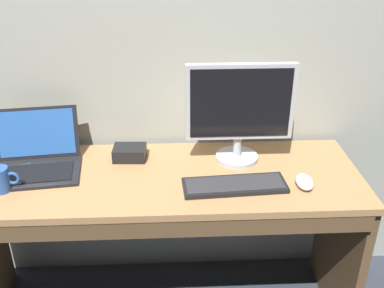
# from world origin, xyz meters

# --- Properties ---
(desk) EXTENTS (1.67, 0.57, 0.76)m
(desk) POSITION_xyz_m (0.00, -0.01, 0.56)
(desk) COLOR #A87A4C
(desk) RESTS_ON ground
(laptop_black) EXTENTS (0.39, 0.36, 0.22)m
(laptop_black) POSITION_xyz_m (-0.52, 0.08, 0.81)
(laptop_black) COLOR black
(laptop_black) RESTS_ON desk
(external_monitor) EXTENTS (0.45, 0.19, 0.44)m
(external_monitor) POSITION_xyz_m (0.34, 0.10, 1.00)
(external_monitor) COLOR #B7B7BC
(external_monitor) RESTS_ON desk
(wired_keyboard) EXTENTS (0.42, 0.17, 0.02)m
(wired_keyboard) POSITION_xyz_m (0.30, -0.11, 0.77)
(wired_keyboard) COLOR black
(wired_keyboard) RESTS_ON desk
(computer_mouse) EXTENTS (0.07, 0.12, 0.04)m
(computer_mouse) POSITION_xyz_m (0.57, -0.11, 0.78)
(computer_mouse) COLOR white
(computer_mouse) RESTS_ON desk
(external_drive_box) EXTENTS (0.15, 0.11, 0.06)m
(external_drive_box) POSITION_xyz_m (-0.13, 0.15, 0.79)
(external_drive_box) COLOR black
(external_drive_box) RESTS_ON desk
(coffee_mug) EXTENTS (0.11, 0.07, 0.10)m
(coffee_mug) POSITION_xyz_m (-0.61, -0.09, 0.81)
(coffee_mug) COLOR #28519E
(coffee_mug) RESTS_ON desk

